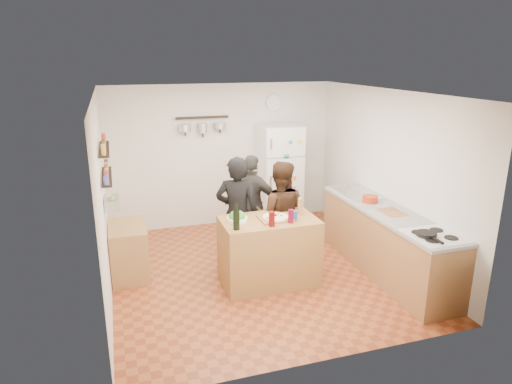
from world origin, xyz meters
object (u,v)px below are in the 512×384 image
object	(u,v)px
fridge	(279,175)
salt_canister	(294,215)
red_bowl	(370,199)
wall_clock	(273,103)
wine_bottle	(236,220)
skillet	(426,234)
salad_bowl	(237,219)
side_table	(129,251)
person_back	(252,204)
person_left	(237,214)
person_center	(280,215)
counter_run	(386,242)
pepper_mill	(300,208)
prep_island	(269,251)

from	to	relation	value
fridge	salt_canister	bearing A→B (deg)	-105.43
red_bowl	wall_clock	size ratio (longest dim) A/B	0.74
wine_bottle	wall_clock	world-z (taller)	wall_clock
fridge	wall_clock	world-z (taller)	wall_clock
skillet	salad_bowl	bearing A→B (deg)	149.54
salad_bowl	side_table	xyz separation A→B (m)	(-1.35, 0.75, -0.57)
red_bowl	person_back	bearing A→B (deg)	150.61
salt_canister	wall_clock	xyz separation A→B (m)	(0.62, 2.56, 1.18)
salad_bowl	person_back	distance (m)	1.16
red_bowl	salad_bowl	bearing A→B (deg)	-175.33
salad_bowl	red_bowl	bearing A→B (deg)	4.67
skillet	wall_clock	xyz separation A→B (m)	(-0.65, 3.56, 1.21)
person_left	side_table	world-z (taller)	person_left
salt_canister	side_table	world-z (taller)	salt_canister
person_center	side_table	bearing A→B (deg)	10.95
fridge	person_left	bearing A→B (deg)	-127.23
person_center	skillet	xyz separation A→B (m)	(1.25, -1.57, 0.16)
salt_canister	fridge	xyz separation A→B (m)	(0.62, 2.23, -0.07)
person_left	counter_run	distance (m)	2.11
pepper_mill	red_bowl	world-z (taller)	pepper_mill
prep_island	person_center	world-z (taller)	person_center
prep_island	salt_canister	world-z (taller)	salt_canister
pepper_mill	wall_clock	world-z (taller)	wall_clock
person_center	fridge	bearing A→B (deg)	-89.41
salt_canister	person_back	bearing A→B (deg)	99.73
skillet	person_center	bearing A→B (deg)	128.67
wine_bottle	skillet	bearing A→B (deg)	-23.49
person_left	wine_bottle	bearing A→B (deg)	97.48
salad_bowl	red_bowl	xyz separation A→B (m)	(2.04, 0.17, 0.03)
person_back	counter_run	bearing A→B (deg)	178.18
counter_run	red_bowl	bearing A→B (deg)	97.10
pepper_mill	person_left	bearing A→B (deg)	146.62
prep_island	red_bowl	world-z (taller)	red_bowl
counter_run	side_table	bearing A→B (deg)	164.04
salt_canister	person_center	xyz separation A→B (m)	(0.01, 0.57, -0.19)
prep_island	wine_bottle	xyz separation A→B (m)	(-0.50, -0.22, 0.58)
wine_bottle	person_left	bearing A→B (deg)	74.04
prep_island	salad_bowl	xyz separation A→B (m)	(-0.42, 0.05, 0.48)
salad_bowl	pepper_mill	xyz separation A→B (m)	(0.87, 0.00, 0.07)
red_bowl	wall_clock	bearing A→B (deg)	107.44
counter_run	red_bowl	xyz separation A→B (m)	(-0.05, 0.40, 0.52)
side_table	counter_run	bearing A→B (deg)	-15.96
salt_canister	skillet	bearing A→B (deg)	-38.24
salt_canister	person_center	bearing A→B (deg)	88.63
person_center	counter_run	xyz separation A→B (m)	(1.35, -0.63, -0.33)
prep_island	side_table	bearing A→B (deg)	155.76
person_back	skillet	xyz separation A→B (m)	(1.47, -2.19, 0.18)
side_table	person_center	bearing A→B (deg)	-9.54
person_left	red_bowl	bearing A→B (deg)	-166.05
counter_run	skillet	bearing A→B (deg)	-96.12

